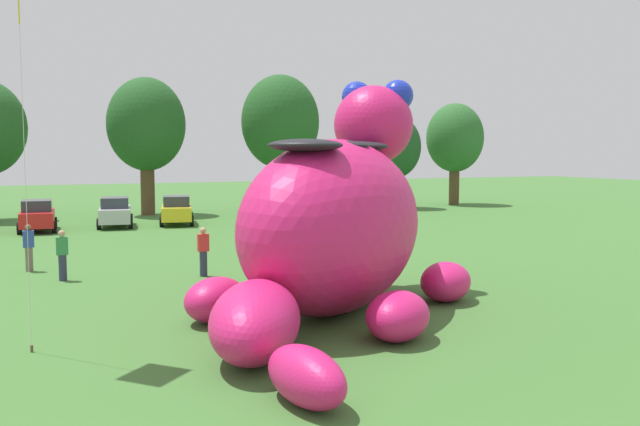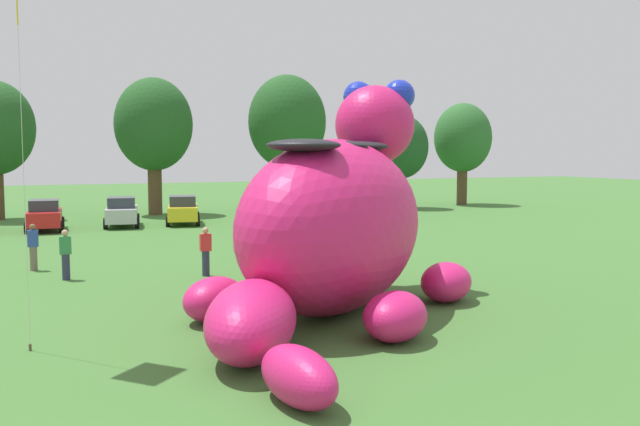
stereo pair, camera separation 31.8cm
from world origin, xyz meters
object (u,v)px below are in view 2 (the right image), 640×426
at_px(car_yellow, 183,210).
at_px(spectator_wandering, 206,252).
at_px(car_silver, 122,212).
at_px(spectator_mid_field, 268,246).
at_px(spectator_far_side, 33,247).
at_px(car_red, 45,215).
at_px(spectator_by_cars, 298,236).
at_px(giant_inflatable_creature, 335,223).
at_px(spectator_near_inflatable, 66,255).

relative_size(car_yellow, spectator_wandering, 2.55).
bearing_deg(spectator_wandering, car_silver, 92.81).
height_order(car_silver, spectator_mid_field, car_silver).
distance_m(spectator_wandering, spectator_far_side, 6.56).
relative_size(car_red, spectator_by_cars, 2.45).
height_order(car_silver, spectator_far_side, car_silver).
xyz_separation_m(car_red, spectator_by_cars, (9.62, -13.89, -0.01)).
bearing_deg(car_silver, car_yellow, -1.08).
bearing_deg(spectator_wandering, car_red, 106.46).
height_order(giant_inflatable_creature, spectator_far_side, giant_inflatable_creature).
height_order(spectator_mid_field, spectator_wandering, same).
bearing_deg(spectator_by_cars, car_silver, 110.67).
relative_size(spectator_by_cars, spectator_wandering, 1.00).
height_order(car_red, spectator_near_inflatable, car_red).
distance_m(giant_inflatable_creature, spectator_near_inflatable, 10.17).
distance_m(car_yellow, spectator_mid_field, 17.02).
bearing_deg(spectator_far_side, car_yellow, 59.63).
xyz_separation_m(car_silver, spectator_wandering, (0.86, -17.59, -0.01)).
distance_m(giant_inflatable_creature, spectator_wandering, 7.02).
distance_m(car_silver, spectator_wandering, 17.61).
xyz_separation_m(spectator_mid_field, spectator_wandering, (-2.46, -0.51, 0.00)).
relative_size(car_red, car_silver, 0.97).
bearing_deg(spectator_near_inflatable, car_red, 91.73).
relative_size(giant_inflatable_creature, car_yellow, 2.74).
height_order(giant_inflatable_creature, spectator_by_cars, giant_inflatable_creature).
relative_size(car_red, car_yellow, 0.96).
bearing_deg(spectator_mid_field, spectator_far_side, 159.69).
relative_size(car_red, spectator_mid_field, 2.45).
xyz_separation_m(spectator_near_inflatable, spectator_by_cars, (9.14, 2.06, 0.00)).
relative_size(giant_inflatable_creature, spectator_far_side, 7.00).
bearing_deg(spectator_near_inflatable, car_silver, 77.45).
height_order(car_red, spectator_far_side, car_red).
relative_size(giant_inflatable_creature, spectator_near_inflatable, 7.00).
height_order(spectator_by_cars, spectator_wandering, same).
bearing_deg(spectator_wandering, spectator_by_cars, 34.13).
xyz_separation_m(giant_inflatable_creature, car_yellow, (0.63, 24.06, -1.54)).
relative_size(spectator_near_inflatable, spectator_wandering, 1.00).
height_order(car_yellow, spectator_far_side, car_yellow).
bearing_deg(spectator_by_cars, spectator_far_side, 177.97).
xyz_separation_m(car_silver, spectator_mid_field, (3.32, -17.08, -0.01)).
distance_m(spectator_near_inflatable, spectator_by_cars, 9.37).
relative_size(giant_inflatable_creature, car_red, 2.86).
xyz_separation_m(car_red, spectator_near_inflatable, (0.48, -15.95, -0.01)).
relative_size(car_red, spectator_wandering, 2.45).
distance_m(car_red, spectator_near_inflatable, 15.95).
height_order(car_yellow, spectator_wandering, car_yellow).
relative_size(spectator_mid_field, spectator_far_side, 1.00).
distance_m(giant_inflatable_creature, spectator_by_cars, 10.11).
distance_m(car_silver, spectator_near_inflatable, 16.94).
relative_size(car_yellow, spectator_mid_field, 2.55).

